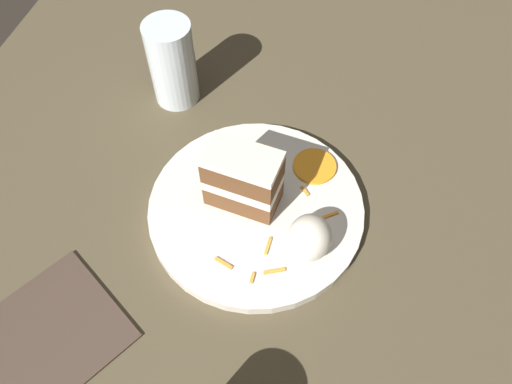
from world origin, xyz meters
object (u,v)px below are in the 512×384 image
Objects in this scene: plate at (256,209)px; cake_slice at (243,179)px; cream_dollop at (310,237)px; orange_garnish at (315,166)px; drinking_glass at (173,68)px; menu_card at (24,354)px.

cake_slice reaches higher than plate.
cream_dollop reaches higher than orange_garnish.
plate is 0.26m from drinking_glass.
cake_slice is 1.63× the size of orange_garnish.
orange_garnish is 0.43m from menu_card.
plate is at bearing -118.89° from cream_dollop.
cake_slice is at bearing -107.91° from plate.
menu_card is at bearing -29.60° from cake_slice.
cream_dollop is at bearing 69.54° from cake_slice.
plate is 4.74× the size of orange_garnish.
plate is at bearing 78.57° from cake_slice.
cream_dollop is 0.34m from drinking_glass.
cake_slice is at bearing -94.41° from menu_card.
menu_card is at bearing -38.90° from orange_garnish.
menu_card is (0.34, -0.27, -0.02)m from orange_garnish.
plate is 0.06m from cake_slice.
drinking_glass reaches higher than menu_card.
cake_slice is (-0.01, -0.02, 0.06)m from plate.
plate is 1.29× the size of menu_card.
plate is 4.79× the size of cream_dollop.
cake_slice is 0.23m from drinking_glass.
orange_garnish is at bearing 68.14° from drinking_glass.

